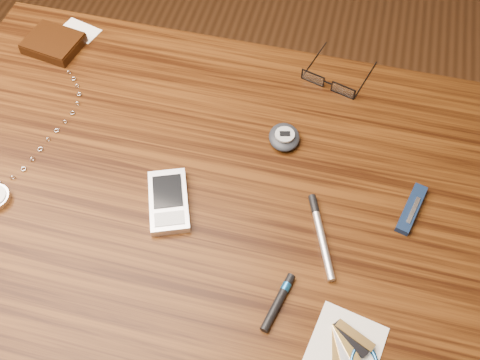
% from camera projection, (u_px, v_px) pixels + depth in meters
% --- Properties ---
extents(ground, '(3.80, 3.80, 0.00)m').
position_uv_depth(ground, '(217.00, 334.00, 1.48)').
color(ground, '#472814').
rests_on(ground, ground).
extents(desk, '(1.00, 0.70, 0.75)m').
position_uv_depth(desk, '(204.00, 221.00, 0.94)').
color(desk, '#3A1D09').
rests_on(desk, ground).
extents(wallet_and_card, '(0.13, 0.14, 0.02)m').
position_uv_depth(wallet_and_card, '(54.00, 43.00, 1.02)').
color(wallet_and_card, black).
rests_on(wallet_and_card, desk).
extents(eyeglasses, '(0.13, 0.13, 0.02)m').
position_uv_depth(eyeglasses, '(329.00, 82.00, 0.97)').
color(eyeglasses, black).
rests_on(eyeglasses, desk).
extents(pda_phone, '(0.10, 0.12, 0.02)m').
position_uv_depth(pda_phone, '(169.00, 201.00, 0.83)').
color(pda_phone, silver).
rests_on(pda_phone, desk).
extents(pedometer, '(0.07, 0.07, 0.02)m').
position_uv_depth(pedometer, '(284.00, 137.00, 0.90)').
color(pedometer, black).
rests_on(pedometer, desk).
extents(notepad_keys, '(0.12, 0.12, 0.01)m').
position_uv_depth(notepad_keys, '(355.00, 357.00, 0.70)').
color(notepad_keys, silver).
rests_on(notepad_keys, desk).
extents(pocket_knife, '(0.04, 0.09, 0.01)m').
position_uv_depth(pocket_knife, '(411.00, 209.00, 0.83)').
color(pocket_knife, '#0F1D38').
rests_on(pocket_knife, desk).
extents(silver_pen, '(0.06, 0.14, 0.01)m').
position_uv_depth(silver_pen, '(320.00, 230.00, 0.81)').
color(silver_pen, silver).
rests_on(silver_pen, desk).
extents(black_blue_pen, '(0.03, 0.09, 0.01)m').
position_uv_depth(black_blue_pen, '(279.00, 300.00, 0.75)').
color(black_blue_pen, black).
rests_on(black_blue_pen, desk).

